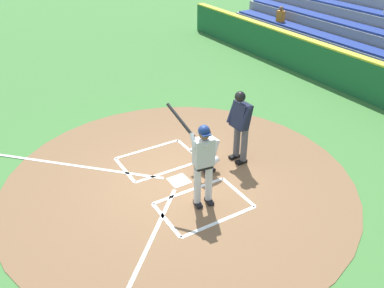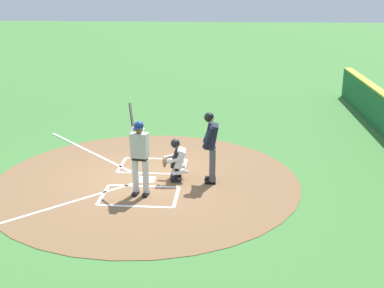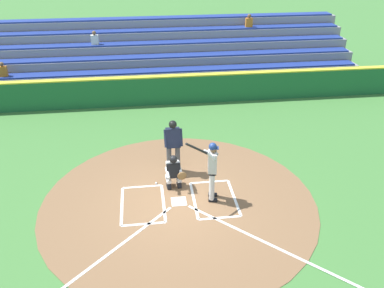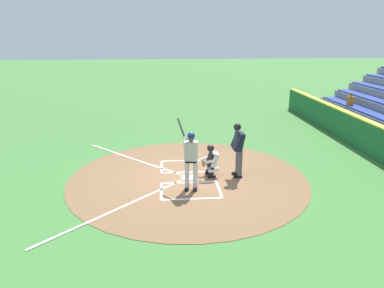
% 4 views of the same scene
% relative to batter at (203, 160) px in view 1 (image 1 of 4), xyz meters
% --- Properties ---
extents(ground_plane, '(120.00, 120.00, 0.00)m').
position_rel_batter_xyz_m(ground_plane, '(0.96, 0.02, -1.10)').
color(ground_plane, '#427A38').
extents(dirt_circle, '(8.00, 8.00, 0.01)m').
position_rel_batter_xyz_m(dirt_circle, '(0.96, 0.02, -1.09)').
color(dirt_circle, brown).
rests_on(dirt_circle, ground).
extents(home_plate_and_chalk, '(7.93, 4.91, 0.01)m').
position_rel_batter_xyz_m(home_plate_and_chalk, '(0.96, 0.90, -1.08)').
color(home_plate_and_chalk, white).
rests_on(home_plate_and_chalk, dirt_circle).
extents(batter, '(1.01, 0.61, 2.13)m').
position_rel_batter_xyz_m(batter, '(0.00, 0.00, 0.00)').
color(batter, silver).
rests_on(batter, ground).
extents(catcher, '(0.63, 0.61, 1.13)m').
position_rel_batter_xyz_m(catcher, '(1.02, -0.76, -0.51)').
color(catcher, black).
rests_on(catcher, ground).
extents(plate_umpire, '(0.59, 0.42, 1.86)m').
position_rel_batter_xyz_m(plate_umpire, '(0.96, -1.66, -0.02)').
color(plate_umpire, '#4C4C51').
rests_on(plate_umpire, ground).
extents(baseball, '(0.07, 0.07, 0.07)m').
position_rel_batter_xyz_m(baseball, '(1.57, -0.99, -1.06)').
color(baseball, white).
rests_on(baseball, ground).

